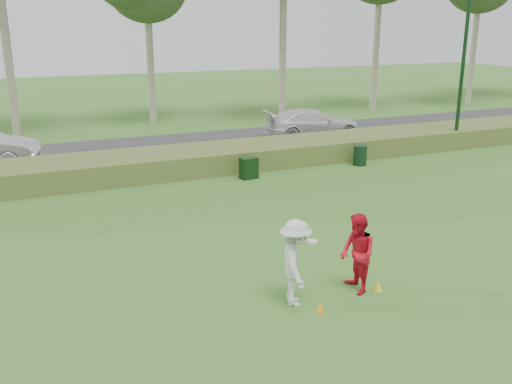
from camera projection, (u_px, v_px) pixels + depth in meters
name	position (u px, v px, depth m)	size (l,w,h in m)	color
ground	(324.00, 288.00, 13.56)	(120.00, 120.00, 0.00)	#326622
reed_strip	(179.00, 161.00, 23.95)	(80.00, 3.00, 0.90)	#4B6026
park_road	(151.00, 148.00, 28.46)	(80.00, 6.00, 0.06)	#2D2D2D
lamp_post	(466.00, 33.00, 27.01)	(0.70, 0.70, 8.18)	black
player_white	(295.00, 263.00, 12.56)	(1.11, 1.45, 1.98)	silver
player_red	(357.00, 254.00, 13.16)	(0.92, 0.72, 1.89)	red
cone_orange	(320.00, 307.00, 12.45)	(0.18, 0.18, 0.20)	orange
cone_yellow	(378.00, 286.00, 13.41)	(0.22, 0.22, 0.24)	yellow
utility_cabinet	(249.00, 168.00, 22.94)	(0.69, 0.43, 0.86)	black
trash_bin	(360.00, 155.00, 25.08)	(0.58, 0.58, 0.88)	black
car_right	(313.00, 123.00, 30.76)	(2.13, 5.23, 1.52)	silver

